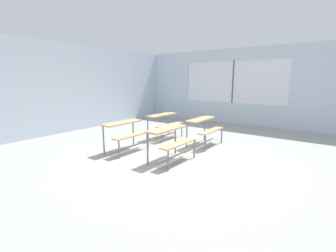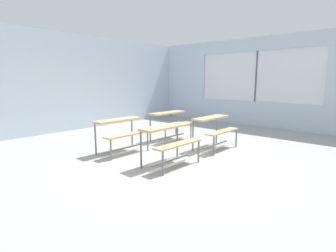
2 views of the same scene
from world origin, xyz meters
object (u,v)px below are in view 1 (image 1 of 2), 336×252
Objects in this scene: desk_bench_r0c0 at (171,137)px; desk_bench_r1c0 at (126,129)px; desk_bench_r1c1 at (165,120)px; desk_bench_r0c1 at (204,125)px.

desk_bench_r0c0 is 1.00× the size of desk_bench_r1c0.
desk_bench_r1c0 is 0.99× the size of desk_bench_r1c1.
desk_bench_r0c1 is (1.58, 0.01, 0.00)m from desk_bench_r0c0.
desk_bench_r0c1 and desk_bench_r1c1 have the same top height.
desk_bench_r1c0 is at bearing 94.11° from desk_bench_r0c0.
desk_bench_r1c0 is at bearing -177.17° from desk_bench_r1c1.
desk_bench_r0c1 is 2.13m from desk_bench_r1c0.
desk_bench_r1c1 is at bearing 42.27° from desk_bench_r0c0.
desk_bench_r0c0 and desk_bench_r0c1 have the same top height.
desk_bench_r0c1 is at bearing 1.72° from desk_bench_r0c0.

